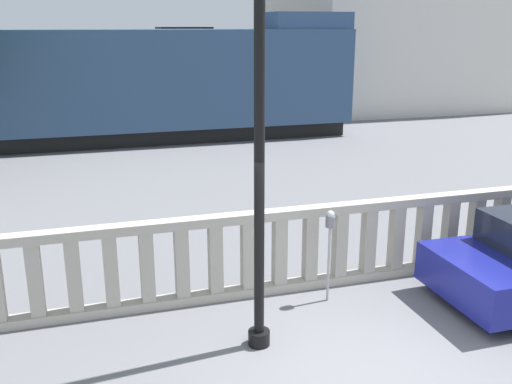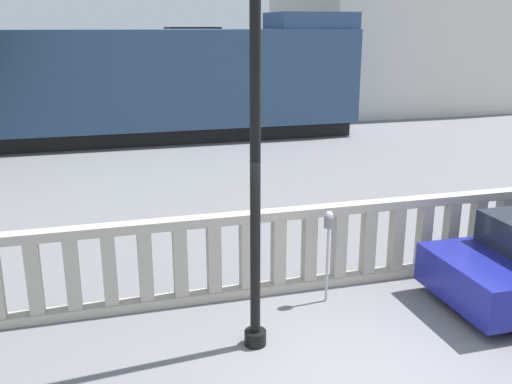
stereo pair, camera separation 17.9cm
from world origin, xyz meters
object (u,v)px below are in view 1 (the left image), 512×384
Objects in this scene: train_near at (84,85)px; parking_meter at (330,232)px; lamppost at (259,79)px; train_far at (38,69)px.

parking_meter is at bearing -76.35° from train_near.
train_near is at bearing 103.65° from parking_meter.
lamppost reaches higher than train_far.
parking_meter is 26.56m from train_far.
parking_meter is (1.39, 0.91, -2.36)m from lamppost.
train_near reaches higher than parking_meter.
lamppost is 4.50× the size of parking_meter.
lamppost is 0.34× the size of train_near.
train_far is (-2.24, 12.30, -0.28)m from train_near.
train_far reaches higher than parking_meter.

